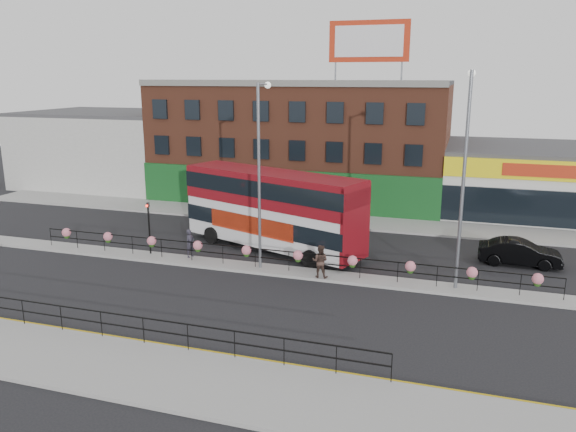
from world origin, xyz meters
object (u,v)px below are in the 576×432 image
(lamp_column_west, at_px, (261,160))
(lamp_column_east, at_px, (465,162))
(pedestrian_b, at_px, (320,261))
(car, at_px, (520,253))
(double_decker_bus, at_px, (272,203))
(pedestrian_a, at_px, (190,243))

(lamp_column_west, height_order, lamp_column_east, lamp_column_east)
(pedestrian_b, distance_m, lamp_column_east, 8.99)
(lamp_column_west, bearing_deg, car, 19.83)
(double_decker_bus, height_order, lamp_column_east, lamp_column_east)
(double_decker_bus, xyz_separation_m, lamp_column_west, (0.54, -3.49, 3.16))
(car, xyz_separation_m, pedestrian_a, (-18.73, -4.83, 0.24))
(double_decker_bus, relative_size, pedestrian_a, 7.40)
(pedestrian_b, bearing_deg, pedestrian_a, -7.06)
(car, height_order, pedestrian_b, pedestrian_b)
(pedestrian_a, xyz_separation_m, lamp_column_east, (15.30, -0.15, 5.60))
(lamp_column_west, xyz_separation_m, lamp_column_east, (10.65, 0.10, 0.38))
(pedestrian_a, bearing_deg, lamp_column_east, -74.96)
(car, distance_m, pedestrian_b, 11.98)
(car, height_order, lamp_column_west, lamp_column_west)
(double_decker_bus, distance_m, lamp_column_west, 4.73)
(pedestrian_b, bearing_deg, lamp_column_east, -172.68)
(lamp_column_east, bearing_deg, pedestrian_a, 179.45)
(car, height_order, pedestrian_a, pedestrian_a)
(pedestrian_a, xyz_separation_m, lamp_column_west, (4.65, -0.25, 5.23))
(double_decker_bus, distance_m, car, 14.89)
(double_decker_bus, distance_m, pedestrian_a, 5.63)
(pedestrian_b, relative_size, lamp_column_east, 0.17)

